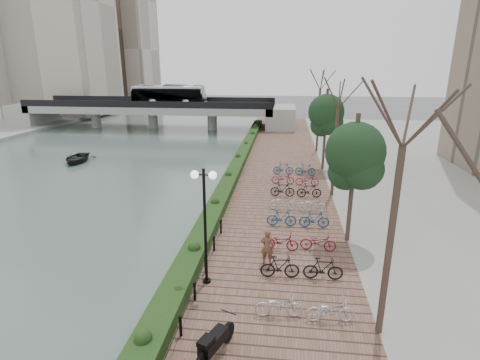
% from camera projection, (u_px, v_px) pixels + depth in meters
% --- Properties ---
extents(river_water, '(30.00, 130.00, 0.02)m').
position_uv_depth(river_water, '(86.00, 161.00, 37.27)').
color(river_water, '#485A55').
rests_on(river_water, ground).
extents(promenade, '(8.00, 75.00, 0.50)m').
position_uv_depth(promenade, '(274.00, 189.00, 27.92)').
color(promenade, brown).
rests_on(promenade, ground).
extents(hedge, '(1.10, 56.00, 0.60)m').
position_uv_depth(hedge, '(234.00, 172.00, 30.52)').
color(hedge, '#153312').
rests_on(hedge, promenade).
extents(chain_fence, '(0.10, 14.10, 0.70)m').
position_uv_depth(chain_fence, '(188.00, 308.00, 13.33)').
color(chain_fence, black).
rests_on(chain_fence, promenade).
extents(lamppost, '(1.02, 0.32, 4.90)m').
position_uv_depth(lamppost, '(204.00, 202.00, 14.55)').
color(lamppost, black).
rests_on(lamppost, promenade).
extents(motorcycle, '(1.20, 1.88, 1.12)m').
position_uv_depth(motorcycle, '(216.00, 340.00, 11.47)').
color(motorcycle, black).
rests_on(motorcycle, promenade).
extents(pedestrian, '(0.64, 0.46, 1.65)m').
position_uv_depth(pedestrian, '(267.00, 247.00, 16.81)').
color(pedestrian, brown).
rests_on(pedestrian, promenade).
extents(bicycle_parking, '(2.40, 19.89, 1.00)m').
position_uv_depth(bicycle_parking, '(297.00, 212.00, 21.77)').
color(bicycle_parking, '#B4B6BA').
rests_on(bicycle_parking, promenade).
extents(street_trees, '(3.20, 37.12, 6.80)m').
position_uv_depth(street_trees, '(342.00, 162.00, 21.88)').
color(street_trees, '#33241E').
rests_on(street_trees, promenade).
extents(bridge, '(36.00, 10.77, 6.50)m').
position_uv_depth(bridge, '(156.00, 106.00, 55.19)').
color(bridge, gray).
rests_on(bridge, ground).
extents(boat, '(3.40, 4.37, 0.83)m').
position_uv_depth(boat, '(77.00, 158.00, 36.51)').
color(boat, black).
rests_on(boat, river_water).
extents(far_buildings, '(35.00, 38.00, 38.00)m').
position_uv_depth(far_buildings, '(54.00, 28.00, 74.37)').
color(far_buildings, '#BCAE9D').
rests_on(far_buildings, far_bank).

